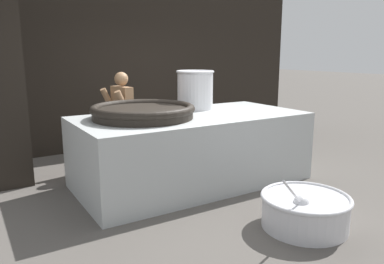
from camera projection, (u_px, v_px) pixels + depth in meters
ground_plane at (192, 182)px, 5.49m from camera, size 60.00×60.00×0.00m
back_wall at (120, 64)px, 7.41m from camera, size 8.46×0.24×3.29m
support_pillar at (2, 69)px, 5.07m from camera, size 0.50×0.50×3.29m
hearth_platform at (192, 149)px, 5.39m from camera, size 3.24×1.59×1.00m
giant_wok_near at (143, 111)px, 4.98m from camera, size 1.39×1.39×0.18m
stock_pot at (195, 89)px, 5.77m from camera, size 0.59×0.59×0.60m
cook at (122, 117)px, 5.98m from camera, size 0.40×0.60×1.56m
prep_bowl_vegetables at (305, 210)px, 4.02m from camera, size 1.18×0.96×0.76m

